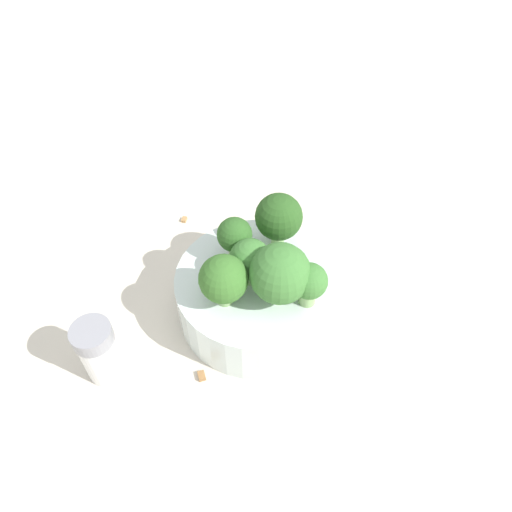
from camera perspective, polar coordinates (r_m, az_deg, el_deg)
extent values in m
plane|color=beige|center=(0.51, 0.00, -6.26)|extent=(3.00, 3.00, 0.00)
cylinder|color=silver|center=(0.49, 0.00, -4.47)|extent=(0.15, 0.15, 0.05)
cylinder|color=#8EB770|center=(0.44, -3.61, -4.19)|extent=(0.01, 0.01, 0.02)
sphere|color=#386B28|center=(0.42, -3.74, -2.63)|extent=(0.04, 0.04, 0.04)
cylinder|color=#84AD66|center=(0.46, -0.73, -1.56)|extent=(0.02, 0.02, 0.02)
sphere|color=#3D7533|center=(0.44, -0.75, -0.14)|extent=(0.04, 0.04, 0.04)
cylinder|color=#7A9E5B|center=(0.47, -2.39, 0.90)|extent=(0.02, 0.02, 0.03)
sphere|color=#2D5B23|center=(0.46, -2.46, 2.46)|extent=(0.03, 0.03, 0.03)
cylinder|color=#8EB770|center=(0.44, 5.93, -4.26)|extent=(0.02, 0.02, 0.02)
sphere|color=#3D7533|center=(0.43, 6.11, -2.86)|extent=(0.03, 0.03, 0.03)
cylinder|color=#8EB770|center=(0.44, 2.66, -3.82)|extent=(0.02, 0.02, 0.03)
sphere|color=#3D7533|center=(0.42, 2.77, -2.00)|extent=(0.05, 0.05, 0.05)
cylinder|color=#84AD66|center=(0.48, 2.53, 2.65)|extent=(0.02, 0.02, 0.03)
sphere|color=#28511E|center=(0.47, 2.62, 4.50)|extent=(0.05, 0.05, 0.05)
cylinder|color=silver|center=(0.47, -17.26, -10.85)|extent=(0.03, 0.03, 0.05)
cylinder|color=gray|center=(0.44, -18.27, -8.59)|extent=(0.04, 0.04, 0.02)
cube|color=#AD7F4C|center=(0.59, -8.23, 4.28)|extent=(0.01, 0.01, 0.01)
cube|color=olive|center=(0.47, -6.26, -13.33)|extent=(0.01, 0.01, 0.01)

